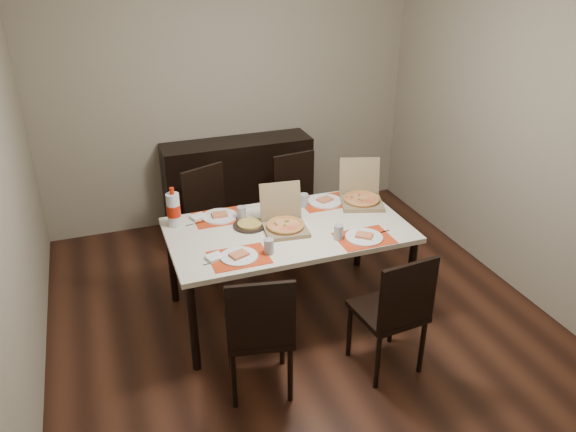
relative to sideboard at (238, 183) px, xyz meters
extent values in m
cube|color=#3C1E12|center=(0.00, -1.78, -0.46)|extent=(3.80, 4.00, 0.02)
cube|color=gray|center=(0.00, 0.23, 0.85)|extent=(3.80, 0.02, 2.60)
cube|color=gray|center=(-1.91, -1.78, 0.85)|extent=(0.02, 4.00, 2.60)
cube|color=gray|center=(1.91, -1.78, 0.85)|extent=(0.02, 4.00, 2.60)
cube|color=black|center=(0.00, 0.00, 0.00)|extent=(1.50, 0.40, 0.90)
cube|color=beige|center=(-0.05, -1.65, 0.28)|extent=(1.80, 1.00, 0.04)
cylinder|color=black|center=(-0.89, -2.09, -0.10)|extent=(0.06, 0.06, 0.71)
cylinder|color=black|center=(0.79, -2.09, -0.10)|extent=(0.06, 0.06, 0.71)
cylinder|color=black|center=(-0.89, -1.21, -0.10)|extent=(0.06, 0.06, 0.71)
cylinder|color=black|center=(0.79, -1.21, -0.10)|extent=(0.06, 0.06, 0.71)
cube|color=black|center=(-0.52, -2.39, 0.00)|extent=(0.49, 0.49, 0.04)
cube|color=black|center=(-0.55, -2.57, 0.25)|extent=(0.42, 0.11, 0.46)
cylinder|color=black|center=(-0.73, -2.53, -0.24)|extent=(0.04, 0.04, 0.43)
cylinder|color=black|center=(-0.38, -2.60, -0.24)|extent=(0.04, 0.04, 0.43)
cylinder|color=black|center=(-0.66, -2.18, -0.24)|extent=(0.04, 0.04, 0.43)
cylinder|color=black|center=(-0.31, -2.24, -0.24)|extent=(0.04, 0.04, 0.43)
cube|color=black|center=(0.37, -2.49, 0.00)|extent=(0.46, 0.46, 0.04)
cube|color=black|center=(0.39, -2.67, 0.25)|extent=(0.42, 0.07, 0.46)
cylinder|color=black|center=(0.21, -2.68, -0.24)|extent=(0.04, 0.04, 0.43)
cylinder|color=black|center=(0.56, -2.65, -0.24)|extent=(0.04, 0.04, 0.43)
cylinder|color=black|center=(0.17, -2.32, -0.24)|extent=(0.04, 0.04, 0.43)
cylinder|color=black|center=(0.53, -2.29, -0.24)|extent=(0.04, 0.04, 0.43)
cube|color=black|center=(-0.42, -0.83, 0.00)|extent=(0.54, 0.54, 0.04)
cube|color=black|center=(-0.49, -0.66, 0.25)|extent=(0.40, 0.18, 0.46)
cylinder|color=black|center=(-0.32, -0.60, -0.24)|extent=(0.04, 0.04, 0.43)
cylinder|color=black|center=(-0.65, -0.73, -0.24)|extent=(0.04, 0.04, 0.43)
cylinder|color=black|center=(-0.19, -0.94, -0.24)|extent=(0.04, 0.04, 0.43)
cylinder|color=black|center=(-0.52, -1.07, -0.24)|extent=(0.04, 0.04, 0.43)
cube|color=black|center=(0.41, -0.79, 0.00)|extent=(0.47, 0.47, 0.04)
cube|color=black|center=(0.38, -0.60, 0.25)|extent=(0.42, 0.08, 0.46)
cylinder|color=black|center=(0.56, -0.59, -0.24)|extent=(0.04, 0.04, 0.43)
cylinder|color=black|center=(0.21, -0.64, -0.24)|extent=(0.04, 0.04, 0.43)
cylinder|color=black|center=(0.61, -0.95, -0.24)|extent=(0.04, 0.04, 0.43)
cylinder|color=black|center=(0.25, -0.99, -0.24)|extent=(0.04, 0.04, 0.43)
cube|color=red|center=(-0.52, -1.95, 0.30)|extent=(0.40, 0.30, 0.00)
cylinder|color=white|center=(-0.52, -1.95, 0.31)|extent=(0.26, 0.26, 0.01)
cube|color=#E2BD71|center=(-0.52, -1.95, 0.33)|extent=(0.14, 0.13, 0.02)
cylinder|color=#92949C|center=(-0.30, -1.97, 0.36)|extent=(0.07, 0.07, 0.11)
cube|color=#B2B2B7|center=(-0.67, -1.95, 0.30)|extent=(0.20, 0.04, 0.00)
cube|color=white|center=(-0.68, -1.91, 0.31)|extent=(0.13, 0.13, 0.02)
cube|color=red|center=(0.42, -1.99, 0.30)|extent=(0.40, 0.30, 0.00)
cylinder|color=white|center=(0.42, -1.99, 0.31)|extent=(0.27, 0.27, 0.01)
cube|color=#E2BD71|center=(0.42, -1.99, 0.33)|extent=(0.15, 0.15, 0.02)
cylinder|color=#92949C|center=(0.24, -1.94, 0.36)|extent=(0.07, 0.07, 0.11)
cube|color=#B2B2B7|center=(0.55, -1.97, 0.30)|extent=(0.20, 0.04, 0.00)
cube|color=red|center=(-0.49, -1.30, 0.30)|extent=(0.40, 0.30, 0.00)
cylinder|color=white|center=(-0.49, -1.30, 0.31)|extent=(0.28, 0.28, 0.01)
cube|color=#E2BD71|center=(-0.49, -1.30, 0.33)|extent=(0.12, 0.10, 0.02)
cylinder|color=#92949C|center=(-0.34, -1.40, 0.36)|extent=(0.07, 0.07, 0.11)
cube|color=#B2B2B7|center=(-0.68, -1.35, 0.30)|extent=(0.20, 0.04, 0.00)
cube|color=white|center=(-0.65, -1.26, 0.31)|extent=(0.13, 0.13, 0.02)
cube|color=red|center=(0.39, -1.33, 0.30)|extent=(0.40, 0.30, 0.00)
cylinder|color=white|center=(0.39, -1.33, 0.31)|extent=(0.29, 0.29, 0.01)
cube|color=#E2BD71|center=(0.39, -1.33, 0.33)|extent=(0.14, 0.12, 0.02)
cylinder|color=#92949C|center=(0.20, -1.34, 0.36)|extent=(0.07, 0.07, 0.11)
cube|color=#B2B2B7|center=(0.57, -1.34, 0.30)|extent=(0.20, 0.04, 0.00)
cube|color=white|center=(0.04, -1.69, 0.31)|extent=(0.14, 0.15, 0.02)
cube|color=olive|center=(-0.08, -1.69, 0.32)|extent=(0.35, 0.35, 0.03)
cube|color=olive|center=(-0.07, -1.53, 0.48)|extent=(0.32, 0.10, 0.28)
cylinder|color=#E2BD71|center=(-0.08, -1.69, 0.34)|extent=(0.30, 0.30, 0.02)
cube|color=olive|center=(0.66, -1.46, 0.32)|extent=(0.42, 0.42, 0.03)
cube|color=olive|center=(0.71, -1.30, 0.49)|extent=(0.34, 0.17, 0.30)
cylinder|color=#E2BD71|center=(0.66, -1.46, 0.34)|extent=(0.36, 0.36, 0.02)
cylinder|color=black|center=(-0.32, -1.53, 0.31)|extent=(0.25, 0.25, 0.01)
cylinder|color=gold|center=(-0.32, -1.53, 0.32)|extent=(0.19, 0.19, 0.02)
imported|color=white|center=(-0.02, -1.46, 0.32)|extent=(0.16, 0.16, 0.03)
cylinder|color=silver|center=(-0.85, -1.32, 0.43)|extent=(0.10, 0.10, 0.26)
cylinder|color=#AE1B08|center=(-0.85, -1.32, 0.43)|extent=(0.10, 0.10, 0.09)
cylinder|color=#AE1B08|center=(-0.85, -1.32, 0.59)|extent=(0.03, 0.03, 0.05)
camera|label=1|loc=(-1.33, -5.19, 2.28)|focal=35.00mm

